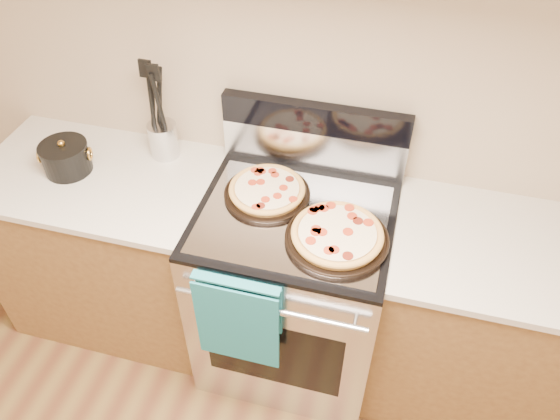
% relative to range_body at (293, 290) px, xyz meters
% --- Properties ---
extents(wall_back, '(4.00, 0.00, 4.00)m').
position_rel_range_body_xyz_m(wall_back, '(0.00, 0.35, 0.90)').
color(wall_back, tan).
rests_on(wall_back, ground).
extents(range_body, '(0.76, 0.68, 0.90)m').
position_rel_range_body_xyz_m(range_body, '(0.00, 0.00, 0.00)').
color(range_body, '#B7B7BC').
rests_on(range_body, ground).
extents(oven_window, '(0.56, 0.01, 0.40)m').
position_rel_range_body_xyz_m(oven_window, '(0.00, -0.34, 0.00)').
color(oven_window, black).
rests_on(oven_window, range_body).
extents(cooktop, '(0.76, 0.68, 0.02)m').
position_rel_range_body_xyz_m(cooktop, '(0.00, 0.00, 0.46)').
color(cooktop, black).
rests_on(cooktop, range_body).
extents(backsplash_lower, '(0.76, 0.06, 0.18)m').
position_rel_range_body_xyz_m(backsplash_lower, '(0.00, 0.31, 0.56)').
color(backsplash_lower, silver).
rests_on(backsplash_lower, cooktop).
extents(backsplash_upper, '(0.76, 0.06, 0.12)m').
position_rel_range_body_xyz_m(backsplash_upper, '(0.00, 0.31, 0.71)').
color(backsplash_upper, black).
rests_on(backsplash_upper, backsplash_lower).
extents(oven_handle, '(0.70, 0.03, 0.03)m').
position_rel_range_body_xyz_m(oven_handle, '(0.00, -0.38, 0.35)').
color(oven_handle, silver).
rests_on(oven_handle, range_body).
extents(dish_towel, '(0.32, 0.05, 0.42)m').
position_rel_range_body_xyz_m(dish_towel, '(-0.12, -0.38, 0.25)').
color(dish_towel, navy).
rests_on(dish_towel, oven_handle).
extents(foil_sheet, '(0.70, 0.55, 0.01)m').
position_rel_range_body_xyz_m(foil_sheet, '(0.00, -0.03, 0.47)').
color(foil_sheet, gray).
rests_on(foil_sheet, cooktop).
extents(cabinet_left, '(1.00, 0.62, 0.88)m').
position_rel_range_body_xyz_m(cabinet_left, '(-0.88, 0.03, -0.01)').
color(cabinet_left, brown).
rests_on(cabinet_left, ground).
extents(countertop_left, '(1.02, 0.64, 0.03)m').
position_rel_range_body_xyz_m(countertop_left, '(-0.88, 0.03, 0.45)').
color(countertop_left, beige).
rests_on(countertop_left, cabinet_left).
extents(cabinet_right, '(1.00, 0.62, 0.88)m').
position_rel_range_body_xyz_m(cabinet_right, '(0.88, 0.03, -0.01)').
color(cabinet_right, brown).
rests_on(cabinet_right, ground).
extents(countertop_right, '(1.02, 0.64, 0.03)m').
position_rel_range_body_xyz_m(countertop_right, '(0.88, 0.03, 0.45)').
color(countertop_right, beige).
rests_on(countertop_right, cabinet_right).
extents(pepperoni_pizza_back, '(0.43, 0.43, 0.05)m').
position_rel_range_body_xyz_m(pepperoni_pizza_back, '(-0.13, 0.07, 0.50)').
color(pepperoni_pizza_back, '#B97C38').
rests_on(pepperoni_pizza_back, foil_sheet).
extents(pepperoni_pizza_front, '(0.49, 0.49, 0.05)m').
position_rel_range_body_xyz_m(pepperoni_pizza_front, '(0.18, -0.10, 0.50)').
color(pepperoni_pizza_front, '#B97C38').
rests_on(pepperoni_pizza_front, foil_sheet).
extents(utensil_crock, '(0.14, 0.14, 0.15)m').
position_rel_range_body_xyz_m(utensil_crock, '(-0.64, 0.23, 0.54)').
color(utensil_crock, silver).
rests_on(utensil_crock, countertop_left).
extents(saucepan, '(0.25, 0.25, 0.12)m').
position_rel_range_body_xyz_m(saucepan, '(-0.99, 0.03, 0.52)').
color(saucepan, black).
rests_on(saucepan, countertop_left).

